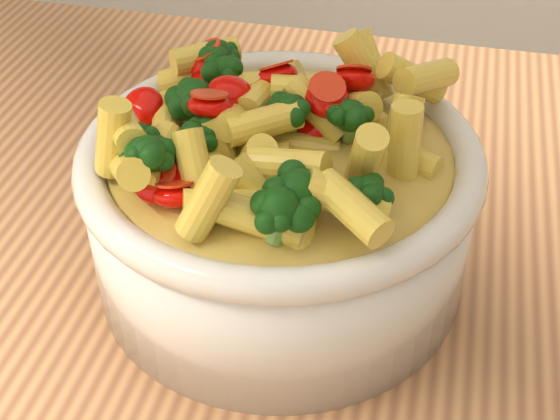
# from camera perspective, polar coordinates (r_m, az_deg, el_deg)

# --- Properties ---
(table) EXTENTS (1.20, 0.80, 0.90)m
(table) POSITION_cam_1_polar(r_m,az_deg,el_deg) (0.64, -10.30, -10.52)
(table) COLOR tan
(table) RESTS_ON ground
(serving_bowl) EXTENTS (0.26, 0.26, 0.11)m
(serving_bowl) POSITION_cam_1_polar(r_m,az_deg,el_deg) (0.52, 0.00, 0.12)
(serving_bowl) COLOR silver
(serving_bowl) RESTS_ON table
(pasta_salad) EXTENTS (0.20, 0.20, 0.05)m
(pasta_salad) POSITION_cam_1_polar(r_m,az_deg,el_deg) (0.48, -0.00, 6.59)
(pasta_salad) COLOR #F4DC4D
(pasta_salad) RESTS_ON serving_bowl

